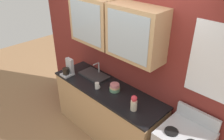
{
  "coord_description": "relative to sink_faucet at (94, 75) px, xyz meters",
  "views": [
    {
      "loc": [
        2.12,
        -2.0,
        2.86
      ],
      "look_at": [
        0.11,
        0.0,
        1.28
      ],
      "focal_mm": 35.63,
      "sensor_mm": 36.0,
      "label": 1
    }
  ],
  "objects": [
    {
      "name": "vase",
      "position": [
        1.06,
        -0.21,
        0.09
      ],
      "size": [
        0.09,
        0.09,
        0.23
      ],
      "color": "beige",
      "rests_on": "counter"
    },
    {
      "name": "coffee_maker",
      "position": [
        -0.35,
        -0.28,
        0.09
      ],
      "size": [
        0.17,
        0.2,
        0.29
      ],
      "color": "#B7B7BC",
      "rests_on": "counter"
    },
    {
      "name": "cup_near_sink",
      "position": [
        0.33,
        -0.22,
        0.03
      ],
      "size": [
        0.11,
        0.07,
        0.1
      ],
      "color": "silver",
      "rests_on": "counter"
    },
    {
      "name": "sink_faucet",
      "position": [
        0.0,
        0.0,
        0.0
      ],
      "size": [
        0.51,
        0.29,
        0.22
      ],
      "color": "#2D2D30",
      "rests_on": "counter"
    },
    {
      "name": "counter",
      "position": [
        0.42,
        -0.1,
        -0.48
      ],
      "size": [
        2.0,
        0.64,
        0.91
      ],
      "color": "tan",
      "rests_on": "ground_plane"
    },
    {
      "name": "bowl_stack",
      "position": [
        0.56,
        -0.07,
        0.04
      ],
      "size": [
        0.16,
        0.16,
        0.12
      ],
      "color": "#669972",
      "rests_on": "counter"
    },
    {
      "name": "back_wall_unit",
      "position": [
        0.43,
        0.21,
        0.61
      ],
      "size": [
        4.04,
        0.46,
        2.86
      ],
      "color": "maroon",
      "rests_on": "ground_plane"
    },
    {
      "name": "ground_plane",
      "position": [
        0.42,
        -0.1,
        -0.93
      ],
      "size": [
        10.0,
        10.0,
        0.0
      ],
      "primitive_type": "plane",
      "color": "#936B47"
    }
  ]
}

